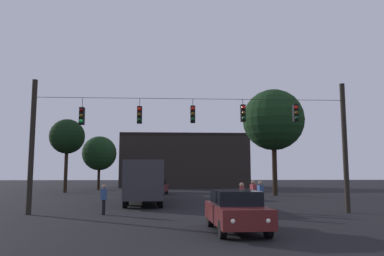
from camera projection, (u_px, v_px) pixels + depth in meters
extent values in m
plane|color=black|center=(184.00, 198.00, 32.83)|extent=(168.00, 168.00, 0.00)
cylinder|color=black|center=(32.00, 146.00, 20.13)|extent=(0.28, 0.28, 7.28)
cylinder|color=black|center=(345.00, 147.00, 21.06)|extent=(0.28, 0.28, 7.28)
cylinder|color=black|center=(192.00, 99.00, 20.91)|extent=(17.27, 0.02, 0.02)
cylinder|color=black|center=(82.00, 103.00, 20.55)|extent=(0.03, 0.03, 0.54)
cube|color=black|center=(82.00, 116.00, 20.46)|extent=(0.26, 0.32, 0.95)
sphere|color=#510A0A|center=(81.00, 110.00, 20.32)|extent=(0.20, 0.20, 0.20)
sphere|color=#5B3D0C|center=(81.00, 116.00, 20.29)|extent=(0.20, 0.20, 0.20)
sphere|color=#1EE04C|center=(81.00, 121.00, 20.25)|extent=(0.20, 0.20, 0.20)
cylinder|color=black|center=(140.00, 102.00, 20.73)|extent=(0.03, 0.03, 0.45)
cube|color=black|center=(140.00, 115.00, 20.64)|extent=(0.26, 0.32, 0.95)
sphere|color=red|center=(139.00, 109.00, 20.50)|extent=(0.20, 0.20, 0.20)
sphere|color=#5B3D0C|center=(139.00, 114.00, 20.46)|extent=(0.20, 0.20, 0.20)
sphere|color=#0C4219|center=(139.00, 120.00, 20.43)|extent=(0.20, 0.20, 0.20)
cylinder|color=black|center=(193.00, 102.00, 20.89)|extent=(0.03, 0.03, 0.39)
cube|color=black|center=(193.00, 114.00, 20.81)|extent=(0.26, 0.32, 0.95)
sphere|color=red|center=(193.00, 108.00, 20.67)|extent=(0.20, 0.20, 0.20)
sphere|color=#5B3D0C|center=(193.00, 114.00, 20.63)|extent=(0.20, 0.20, 0.20)
sphere|color=#0C4219|center=(193.00, 119.00, 20.59)|extent=(0.20, 0.20, 0.20)
cylinder|color=black|center=(243.00, 102.00, 21.05)|extent=(0.03, 0.03, 0.30)
cube|color=black|center=(243.00, 113.00, 20.97)|extent=(0.26, 0.32, 0.95)
sphere|color=red|center=(243.00, 107.00, 20.83)|extent=(0.20, 0.20, 0.20)
sphere|color=#5B3D0C|center=(244.00, 113.00, 20.79)|extent=(0.20, 0.20, 0.20)
sphere|color=#0C4219|center=(244.00, 118.00, 20.76)|extent=(0.20, 0.20, 0.20)
cylinder|color=black|center=(295.00, 102.00, 21.21)|extent=(0.03, 0.03, 0.27)
cube|color=black|center=(295.00, 113.00, 21.14)|extent=(0.26, 0.32, 0.95)
sphere|color=red|center=(296.00, 107.00, 20.99)|extent=(0.20, 0.20, 0.20)
sphere|color=#5B3D0C|center=(297.00, 113.00, 20.96)|extent=(0.20, 0.20, 0.20)
sphere|color=#0C4219|center=(297.00, 118.00, 20.92)|extent=(0.20, 0.20, 0.20)
cube|color=#2D2D33|center=(144.00, 179.00, 27.89)|extent=(3.25, 11.15, 2.50)
cube|color=black|center=(144.00, 171.00, 27.96)|extent=(3.24, 10.49, 0.70)
cylinder|color=black|center=(130.00, 193.00, 31.51)|extent=(0.35, 1.02, 1.00)
cylinder|color=black|center=(157.00, 193.00, 31.78)|extent=(0.35, 1.02, 1.00)
cylinder|color=black|center=(127.00, 198.00, 25.44)|extent=(0.35, 1.02, 1.00)
cylinder|color=black|center=(159.00, 198.00, 25.71)|extent=(0.35, 1.02, 1.00)
cylinder|color=black|center=(125.00, 200.00, 23.49)|extent=(0.35, 1.02, 1.00)
cylinder|color=black|center=(161.00, 200.00, 23.76)|extent=(0.35, 1.02, 1.00)
cube|color=beige|center=(144.00, 171.00, 31.21)|extent=(2.61, 0.97, 0.56)
cube|color=beige|center=(144.00, 170.00, 25.25)|extent=(2.61, 0.97, 0.56)
cube|color=#511919|center=(236.00, 214.00, 14.06)|extent=(1.98, 4.37, 0.68)
cube|color=black|center=(235.00, 197.00, 14.28)|extent=(1.68, 2.39, 0.52)
cylinder|color=black|center=(268.00, 228.00, 12.69)|extent=(0.25, 0.65, 0.64)
cylinder|color=black|center=(222.00, 229.00, 12.54)|extent=(0.25, 0.65, 0.64)
cylinder|color=black|center=(248.00, 218.00, 15.50)|extent=(0.25, 0.65, 0.64)
cylinder|color=black|center=(210.00, 219.00, 15.35)|extent=(0.25, 0.65, 0.64)
sphere|color=white|center=(268.00, 221.00, 12.04)|extent=(0.18, 0.18, 0.18)
sphere|color=white|center=(233.00, 221.00, 11.93)|extent=(0.18, 0.18, 0.18)
cube|color=#511919|center=(157.00, 188.00, 38.05)|extent=(2.25, 4.47, 0.68)
cube|color=black|center=(157.00, 182.00, 37.98)|extent=(1.82, 2.48, 0.52)
cylinder|color=black|center=(152.00, 191.00, 39.46)|extent=(0.29, 0.66, 0.64)
cylinder|color=black|center=(167.00, 191.00, 39.38)|extent=(0.29, 0.66, 0.64)
cylinder|color=black|center=(147.00, 192.00, 36.65)|extent=(0.29, 0.66, 0.64)
cylinder|color=black|center=(163.00, 192.00, 36.56)|extent=(0.29, 0.66, 0.64)
sphere|color=white|center=(155.00, 187.00, 40.17)|extent=(0.18, 0.18, 0.18)
sphere|color=white|center=(166.00, 187.00, 40.10)|extent=(0.18, 0.18, 0.18)
cylinder|color=black|center=(104.00, 207.00, 19.79)|extent=(0.14, 0.14, 0.78)
cylinder|color=black|center=(103.00, 207.00, 19.64)|extent=(0.14, 0.14, 0.78)
cube|color=#2D4C7F|center=(104.00, 194.00, 19.80)|extent=(0.27, 0.38, 0.59)
sphere|color=#8C6B51|center=(104.00, 186.00, 19.84)|extent=(0.21, 0.21, 0.21)
cylinder|color=black|center=(261.00, 205.00, 20.24)|extent=(0.14, 0.14, 0.87)
cylinder|color=black|center=(260.00, 205.00, 20.39)|extent=(0.14, 0.14, 0.87)
cube|color=#2D4C7F|center=(260.00, 191.00, 20.40)|extent=(0.31, 0.40, 0.65)
sphere|color=#8C6B51|center=(260.00, 183.00, 20.46)|extent=(0.24, 0.24, 0.24)
cylinder|color=black|center=(253.00, 203.00, 21.63)|extent=(0.14, 0.14, 0.87)
cylinder|color=black|center=(254.00, 204.00, 21.49)|extent=(0.14, 0.14, 0.87)
cube|color=maroon|center=(253.00, 190.00, 21.65)|extent=(0.34, 0.41, 0.66)
sphere|color=#8C6B51|center=(253.00, 182.00, 21.70)|extent=(0.24, 0.24, 0.24)
cylinder|color=black|center=(242.00, 208.00, 18.77)|extent=(0.14, 0.14, 0.84)
cylinder|color=black|center=(242.00, 208.00, 18.93)|extent=(0.14, 0.14, 0.84)
cube|color=maroon|center=(242.00, 193.00, 18.93)|extent=(0.29, 0.39, 0.63)
sphere|color=#8C6B51|center=(242.00, 185.00, 18.99)|extent=(0.23, 0.23, 0.23)
cube|color=black|center=(184.00, 163.00, 58.37)|extent=(19.19, 8.00, 7.59)
cube|color=black|center=(184.00, 137.00, 58.86)|extent=(19.19, 8.00, 0.50)
cylinder|color=black|center=(99.00, 178.00, 48.13)|extent=(0.34, 0.34, 3.18)
sphere|color=black|center=(99.00, 153.00, 48.50)|extent=(4.41, 4.41, 4.41)
cylinder|color=black|center=(66.00, 170.00, 42.20)|extent=(0.39, 0.39, 4.94)
sphere|color=black|center=(67.00, 136.00, 42.66)|extent=(3.96, 3.96, 3.96)
cylinder|color=black|center=(275.00, 168.00, 36.95)|extent=(0.48, 0.48, 5.34)
sphere|color=black|center=(273.00, 120.00, 37.52)|extent=(6.12, 6.12, 6.12)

